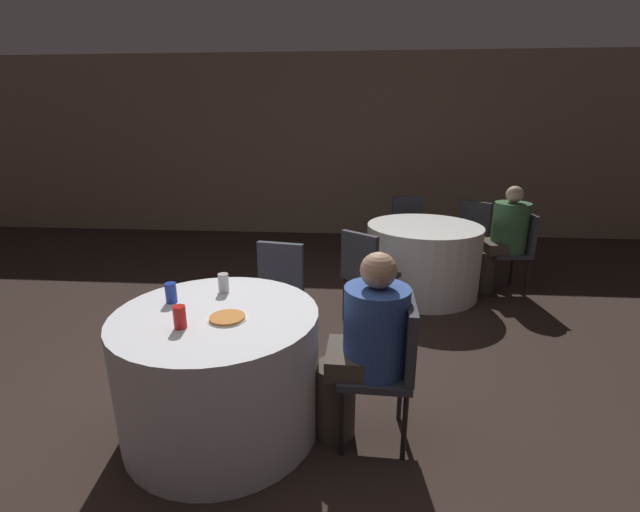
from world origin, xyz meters
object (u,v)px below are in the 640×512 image
table_far (422,259)px  chair_near_east (391,358)px  table_near (220,370)px  chair_far_east (516,245)px  soda_can_silver (224,283)px  soda_can_red (180,317)px  chair_near_north (277,287)px  pizza_plate_near (227,318)px  person_blue_shirt (363,347)px  person_green_jacket (503,238)px  chair_far_north (407,224)px  chair_far_northeast (470,230)px  soda_can_blue (171,293)px  chair_far_southwest (365,268)px

table_far → chair_near_east: size_ratio=1.38×
table_near → chair_far_east: (2.52, 2.41, 0.15)m
soda_can_silver → soda_can_red: bearing=-99.2°
chair_near_north → pizza_plate_near: (-0.08, -1.06, 0.23)m
table_far → person_blue_shirt: person_blue_shirt is taller
chair_near_east → person_green_jacket: size_ratio=0.75×
chair_far_north → chair_far_northeast: 0.78m
chair_near_east → person_blue_shirt: person_blue_shirt is taller
table_far → soda_can_blue: (-1.82, -2.16, 0.44)m
pizza_plate_near → soda_can_silver: 0.41m
table_far → soda_can_red: 3.01m
table_near → soda_can_red: 0.50m
chair_near_north → chair_far_southwest: bearing=-133.6°
chair_far_southwest → person_green_jacket: bearing=70.0°
chair_near_north → person_green_jacket: 2.61m
chair_far_northeast → pizza_plate_near: chair_far_northeast is taller
chair_near_east → pizza_plate_near: bearing=94.9°
chair_far_east → chair_far_southwest: size_ratio=1.00×
soda_can_red → person_green_jacket: bearing=46.2°
person_blue_shirt → soda_can_red: person_blue_shirt is taller
chair_near_east → table_far: bearing=-10.8°
chair_near_east → chair_far_east: (1.52, 2.44, 0.00)m
chair_far_east → soda_can_red: (-2.64, -2.61, 0.29)m
soda_can_red → soda_can_blue: bearing=119.8°
soda_can_silver → chair_far_north: bearing=63.3°
person_green_jacket → chair_far_east: bearing=-90.0°
person_green_jacket → chair_far_north: bearing=37.9°
chair_far_east → pizza_plate_near: (-2.42, -2.49, 0.23)m
table_far → chair_near_east: bearing=-102.7°
chair_far_northeast → person_blue_shirt: size_ratio=0.76×
chair_near_north → chair_far_north: size_ratio=1.00×
table_far → soda_can_red: soda_can_red is taller
person_blue_shirt → pizza_plate_near: (-0.75, -0.05, 0.17)m
table_near → chair_near_east: (0.99, -0.03, 0.15)m
chair_far_north → soda_can_blue: 3.64m
chair_near_north → chair_far_northeast: same height
table_far → chair_far_east: chair_far_east is taller
chair_far_north → soda_can_blue: size_ratio=7.12×
person_blue_shirt → soda_can_silver: size_ratio=9.34×
table_far → chair_far_east: (1.00, 0.13, 0.15)m
chair_far_north → chair_far_southwest: bearing=69.0°
soda_can_blue → chair_far_southwest: bearing=49.3°
table_near → person_green_jacket: size_ratio=1.01×
table_near → chair_far_north: chair_far_north is taller
soda_can_red → chair_far_southwest: bearing=59.4°
chair_far_east → pizza_plate_near: bearing=128.6°
chair_far_northeast → soda_can_silver: size_ratio=7.12×
table_far → person_blue_shirt: 2.42m
person_blue_shirt → soda_can_blue: person_blue_shirt is taller
chair_near_north → chair_far_north: 2.65m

